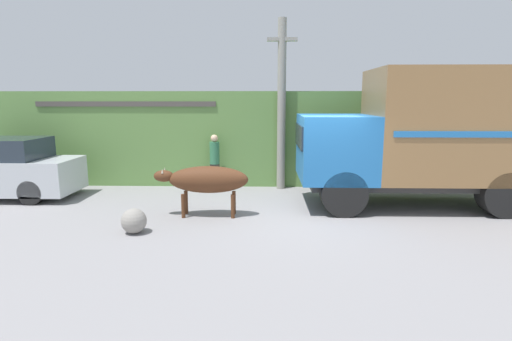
{
  "coord_description": "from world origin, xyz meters",
  "views": [
    {
      "loc": [
        -1.09,
        -9.31,
        2.77
      ],
      "look_at": [
        -1.33,
        0.47,
        1.02
      ],
      "focal_mm": 28.0,
      "sensor_mm": 36.0,
      "label": 1
    }
  ],
  "objects": [
    {
      "name": "pedestrian_on_hill",
      "position": [
        -2.68,
        2.91,
        0.95
      ],
      "size": [
        0.41,
        0.41,
        1.7
      ],
      "rotation": [
        0.0,
        0.0,
        2.65
      ],
      "color": "#38332D",
      "rests_on": "ground_plane"
    },
    {
      "name": "building_backdrop",
      "position": [
        -5.49,
        4.53,
        1.37
      ],
      "size": [
        5.68,
        2.7,
        2.71
      ],
      "color": "#8CC69E",
      "rests_on": "ground_plane"
    },
    {
      "name": "brown_cow",
      "position": [
        -2.5,
        -0.06,
        0.88
      ],
      "size": [
        2.25,
        0.64,
        1.21
      ],
      "rotation": [
        0.0,
        0.0,
        0.15
      ],
      "color": "#512D19",
      "rests_on": "ground_plane"
    },
    {
      "name": "utility_pole",
      "position": [
        -0.62,
        3.01,
        2.67
      ],
      "size": [
        0.9,
        0.26,
        5.14
      ],
      "color": "gray",
      "rests_on": "ground_plane"
    },
    {
      "name": "roadside_rock",
      "position": [
        -3.85,
        -1.35,
        0.26
      ],
      "size": [
        0.53,
        0.53,
        0.53
      ],
      "color": "gray",
      "rests_on": "ground_plane"
    },
    {
      "name": "cargo_truck",
      "position": [
        3.07,
        0.96,
        1.9
      ],
      "size": [
        6.09,
        2.37,
        3.53
      ],
      "rotation": [
        0.0,
        0.0,
        0.01
      ],
      "color": "#2D2D2D",
      "rests_on": "ground_plane"
    },
    {
      "name": "ground_plane",
      "position": [
        0.0,
        0.0,
        0.0
      ],
      "size": [
        60.0,
        60.0,
        0.0
      ],
      "primitive_type": "plane",
      "color": "gray"
    },
    {
      "name": "hillside_embankment",
      "position": [
        0.0,
        6.66,
        1.51
      ],
      "size": [
        32.0,
        6.87,
        3.02
      ],
      "color": "#608C47",
      "rests_on": "ground_plane"
    }
  ]
}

